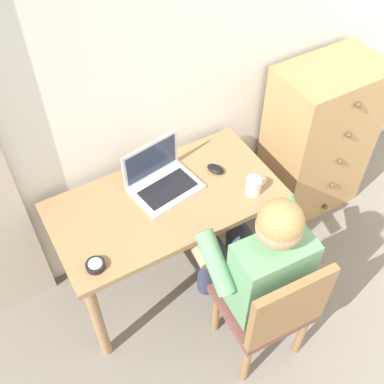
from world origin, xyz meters
TOP-DOWN VIEW (x-y plane):
  - wall_back at (0.00, 2.20)m, footprint 4.80×0.05m
  - desk at (-0.40, 1.82)m, footprint 1.18×0.61m
  - dresser at (0.75, 1.94)m, footprint 0.63×0.43m
  - chair at (-0.18, 1.15)m, footprint 0.44×0.42m
  - person_seated at (-0.17, 1.34)m, footprint 0.55×0.60m
  - laptop at (-0.37, 1.92)m, footprint 0.38×0.30m
  - computer_mouse at (-0.07, 1.87)m, footprint 0.09×0.12m
  - desk_clock at (-0.86, 1.62)m, footprint 0.09×0.09m
  - coffee_mug at (0.02, 1.64)m, footprint 0.12×0.08m

SIDE VIEW (x-z plane):
  - chair at x=-0.18m, z-range 0.05..0.92m
  - dresser at x=0.75m, z-range 0.00..1.08m
  - desk at x=-0.40m, z-range 0.26..1.00m
  - person_seated at x=-0.17m, z-range 0.07..1.26m
  - desk_clock at x=-0.86m, z-range 0.75..0.78m
  - computer_mouse at x=-0.07m, z-range 0.75..0.78m
  - coffee_mug at x=0.02m, z-range 0.75..0.84m
  - laptop at x=-0.37m, z-range 0.68..0.92m
  - wall_back at x=0.00m, z-range 0.00..2.50m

